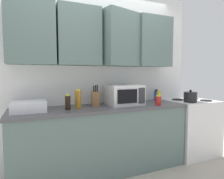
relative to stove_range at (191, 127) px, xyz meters
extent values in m
cube|color=white|center=(-1.56, 0.35, 0.85)|extent=(3.21, 0.06, 2.60)
cube|color=slate|center=(-2.42, 0.16, 1.37)|extent=(0.55, 0.33, 0.75)
cube|color=slate|center=(-1.84, 0.16, 1.37)|extent=(0.55, 0.33, 0.75)
cube|color=slate|center=(-1.27, 0.12, 1.37)|extent=(0.62, 0.47, 0.75)
cube|color=slate|center=(-0.69, 0.16, 1.37)|extent=(0.55, 0.33, 0.75)
cube|color=slate|center=(-1.56, 0.02, -0.02)|extent=(2.31, 0.60, 0.86)
cube|color=#4C4C51|center=(-1.56, 0.02, 0.43)|extent=(2.34, 0.63, 0.04)
cube|color=silver|center=(0.00, 0.00, 0.00)|extent=(0.76, 0.64, 0.90)
cylinder|color=black|center=(-0.17, -0.14, 0.45)|extent=(0.18, 0.18, 0.01)
cylinder|color=black|center=(0.17, -0.14, 0.45)|extent=(0.18, 0.18, 0.01)
cylinder|color=black|center=(-0.17, 0.14, 0.45)|extent=(0.18, 0.18, 0.01)
cylinder|color=black|center=(0.17, 0.14, 0.45)|extent=(0.18, 0.18, 0.01)
cylinder|color=black|center=(-0.17, -0.14, 0.53)|extent=(0.20, 0.20, 0.14)
sphere|color=black|center=(-0.17, -0.14, 0.62)|extent=(0.04, 0.04, 0.04)
cube|color=silver|center=(-1.22, 0.04, 0.59)|extent=(0.48, 0.36, 0.28)
cube|color=black|center=(-1.27, -0.14, 0.59)|extent=(0.29, 0.01, 0.18)
cube|color=#2D2D33|center=(-1.05, -0.14, 0.59)|extent=(0.10, 0.01, 0.21)
cube|color=silver|center=(-2.47, 0.02, 0.51)|extent=(0.38, 0.30, 0.12)
cube|color=brown|center=(-1.63, 0.11, 0.55)|extent=(0.12, 0.14, 0.20)
cylinder|color=black|center=(-1.66, 0.10, 0.69)|extent=(0.02, 0.02, 0.08)
cylinder|color=black|center=(-1.63, 0.10, 0.69)|extent=(0.02, 0.02, 0.09)
cylinder|color=black|center=(-1.61, 0.10, 0.69)|extent=(0.02, 0.02, 0.09)
cylinder|color=red|center=(-0.80, -0.18, 0.51)|extent=(0.08, 0.08, 0.12)
cylinder|color=yellow|center=(-0.80, -0.18, 0.58)|extent=(0.06, 0.06, 0.02)
cylinder|color=gold|center=(-0.68, -0.02, 0.54)|extent=(0.06, 0.06, 0.19)
cylinder|color=silver|center=(-0.68, -0.02, 0.65)|extent=(0.03, 0.03, 0.02)
cylinder|color=black|center=(-2.03, -0.04, 0.53)|extent=(0.07, 0.07, 0.17)
cylinder|color=yellow|center=(-2.03, -0.04, 0.63)|extent=(0.04, 0.04, 0.02)
cylinder|color=#AD701E|center=(-1.89, 0.05, 0.56)|extent=(0.08, 0.08, 0.22)
cylinder|color=yellow|center=(-1.89, 0.05, 0.68)|extent=(0.06, 0.06, 0.02)
cylinder|color=#2D56B7|center=(-0.56, 0.19, 0.53)|extent=(0.08, 0.08, 0.16)
cylinder|color=black|center=(-0.56, 0.19, 0.62)|extent=(0.06, 0.06, 0.02)
camera|label=1|loc=(-2.45, -2.38, 0.88)|focal=30.87mm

